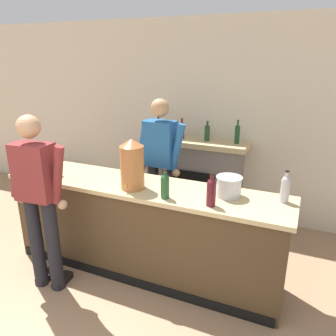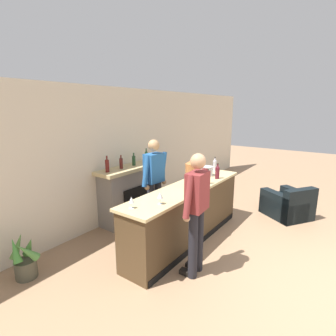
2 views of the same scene
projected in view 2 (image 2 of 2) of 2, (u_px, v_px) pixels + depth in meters
ground_plane at (328, 286)px, 3.54m from camera, size 24.00×24.00×0.00m
wall_back_panel at (118, 155)px, 5.48m from camera, size 12.00×0.07×2.75m
bar_counter at (187, 214)px, 4.66m from camera, size 2.98×0.64×1.01m
fireplace_stone at (129, 193)px, 5.53m from camera, size 1.47×0.52×1.47m
armchair_black at (289, 206)px, 5.70m from camera, size 1.12×1.14×0.72m
potted_plant_corner at (24, 260)px, 3.65m from camera, size 0.35×0.38×0.65m
person_customer at (197, 210)px, 3.60m from camera, size 0.66×0.33×1.77m
person_bartender at (154, 182)px, 4.84m from camera, size 0.66×0.32×1.79m
copper_dispenser at (192, 174)px, 4.39m from camera, size 0.24×0.27×0.50m
ice_bucket_steel at (207, 171)px, 5.25m from camera, size 0.24×0.24×0.19m
wine_bottle_rose_blush at (207, 177)px, 4.68m from camera, size 0.08×0.08×0.28m
wine_bottle_burgundy_dark at (217, 172)px, 5.02m from camera, size 0.08×0.08×0.30m
wine_bottle_chardonnay_pale at (215, 164)px, 5.66m from camera, size 0.08×0.08×0.30m
wine_glass_front_left at (131, 200)px, 3.54m from camera, size 0.08×0.08×0.16m
wine_glass_near_bucket at (160, 196)px, 3.69m from camera, size 0.08×0.08×0.18m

